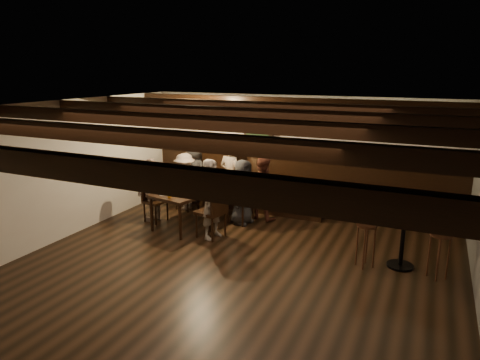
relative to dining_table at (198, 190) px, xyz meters
The scene contains 27 objects.
room 1.31m from the dining_table, ahead, with size 7.00×7.00×7.00m.
dining_table is the anchor object (origin of this frame).
chair_left_near 0.93m from the dining_table, 136.64° to the left, with size 0.46×0.46×0.87m.
chair_left_far 0.93m from the dining_table, 159.21° to the right, with size 0.45×0.45×0.85m.
chair_right_near 0.92m from the dining_table, 20.70° to the left, with size 0.52×0.52×0.96m.
chair_right_far 0.91m from the dining_table, 43.27° to the right, with size 0.53×0.53×0.98m.
person_bench_left 1.27m from the dining_table, 123.71° to the left, with size 0.66×0.43×1.35m, color #292A2C.
person_bench_centre 1.05m from the dining_table, 78.71° to the left, with size 0.52×0.34×1.42m, color gray.
person_bench_right 1.27m from the dining_table, 33.71° to the left, with size 0.61×0.48×1.26m, color #5A2B1F.
person_left_near 0.88m from the dining_table, 137.74° to the left, with size 0.78×0.45×1.21m, color gray.
person_left_far 0.87m from the dining_table, 160.33° to the right, with size 0.74×0.31×1.26m, color gray.
person_right_near 0.87m from the dining_table, 19.67° to the left, with size 0.61×0.40×1.26m, color #28282A.
person_right_far 0.88m from the dining_table, 42.26° to the right, with size 0.52×0.34×1.42m, color gray.
pint_a 0.76m from the dining_table, 100.51° to the left, with size 0.07×0.07×0.14m, color #BF7219.
pint_b 0.71m from the dining_table, 57.67° to the left, with size 0.07×0.07×0.14m, color #BF7219.
pint_c 0.34m from the dining_table, 150.27° to the left, with size 0.07×0.07×0.14m, color #BF7219.
pint_d 0.38m from the dining_table, 22.40° to the left, with size 0.07×0.07×0.14m, color silver.
pint_e 0.52m from the dining_table, 127.34° to the right, with size 0.07×0.07×0.14m, color #BF7219.
pint_f 0.60m from the dining_table, 81.31° to the right, with size 0.07×0.07×0.14m, color silver.
pint_g 0.81m from the dining_table, 97.72° to the right, with size 0.07×0.07×0.14m, color #BF7219.
plate_near 0.72m from the dining_table, 113.39° to the right, with size 0.24×0.24×0.01m, color white.
plate_far 0.36m from the dining_table, 70.33° to the right, with size 0.24×0.24×0.01m, color white.
condiment_caddy 0.13m from the dining_table, 101.29° to the right, with size 0.15×0.10×0.12m, color black.
candle 0.33m from the dining_table, 56.91° to the left, with size 0.05×0.05×0.05m, color beige.
high_top_table 3.80m from the dining_table, ahead, with size 0.54×0.54×0.95m.
bar_stool_left 3.35m from the dining_table, 11.23° to the right, with size 0.30×0.31×0.97m.
bar_stool_right 4.32m from the dining_table, ahead, with size 0.30×0.31×0.97m.
Camera 1 is at (2.54, -4.81, 2.90)m, focal length 32.00 mm.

